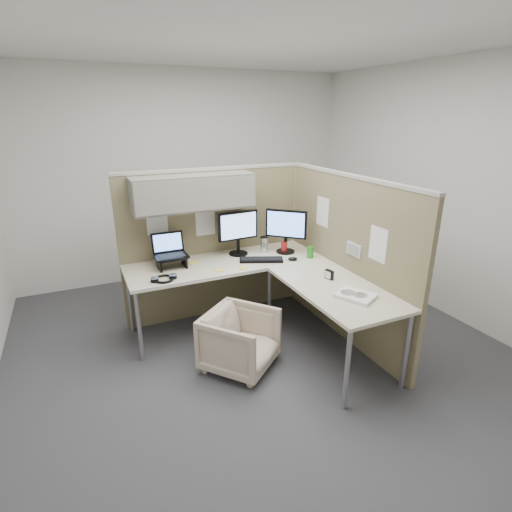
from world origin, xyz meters
name	(u,v)px	position (x,y,z in m)	size (l,w,h in m)	color
ground	(257,347)	(0.00, 0.00, 0.00)	(4.50, 4.50, 0.00)	#38383D
partition_back	(205,221)	(-0.22, 0.83, 1.10)	(2.00, 0.36, 1.63)	#817654
partition_right	(344,258)	(0.90, -0.07, 0.82)	(0.07, 2.03, 1.63)	#817654
desk	(264,276)	(0.12, 0.13, 0.69)	(2.00, 1.98, 0.73)	beige
office_chair	(240,338)	(-0.27, -0.21, 0.29)	(0.57, 0.53, 0.58)	beige
monitor_left	(238,229)	(0.09, 0.69, 1.00)	(0.44, 0.20, 0.47)	black
monitor_right	(286,228)	(0.58, 0.54, 1.00)	(0.35, 0.33, 0.47)	black
laptop_station	(171,254)	(-0.64, 0.63, 0.85)	(0.31, 0.27, 0.32)	black
keyboard	(261,260)	(0.23, 0.40, 0.74)	(0.44, 0.15, 0.02)	black
mouse	(293,259)	(0.53, 0.28, 0.75)	(0.10, 0.06, 0.04)	black
travel_mug	(264,244)	(0.38, 0.64, 0.82)	(0.08, 0.08, 0.17)	silver
soda_can_green	(310,252)	(0.73, 0.28, 0.79)	(0.07, 0.07, 0.12)	#268C1E
soda_can_silver	(284,247)	(0.57, 0.54, 0.79)	(0.07, 0.07, 0.12)	#B21E1E
sticky_note_b	(243,268)	(-0.02, 0.28, 0.73)	(0.08, 0.08, 0.01)	yellow
sticky_note_c	(193,263)	(-0.42, 0.62, 0.73)	(0.08, 0.08, 0.01)	yellow
sticky_note_a	(219,270)	(-0.26, 0.32, 0.73)	(0.08, 0.08, 0.01)	yellow
headphones	(164,279)	(-0.79, 0.31, 0.75)	(0.24, 0.20, 0.03)	black
paper_stack	(355,296)	(0.56, -0.70, 0.75)	(0.34, 0.37, 0.03)	white
desk_clock	(329,275)	(0.58, -0.28, 0.77)	(0.05, 0.09, 0.08)	black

